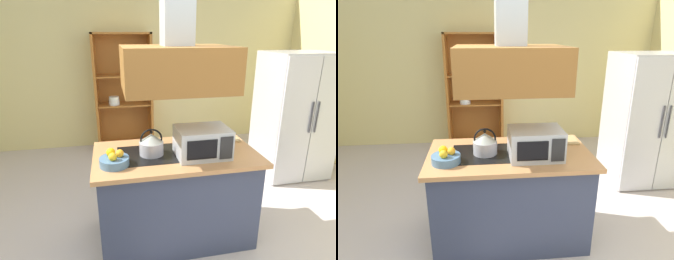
% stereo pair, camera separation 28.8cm
% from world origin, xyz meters
% --- Properties ---
extents(ground_plane, '(7.80, 7.80, 0.00)m').
position_xyz_m(ground_plane, '(0.00, 0.00, 0.00)').
color(ground_plane, '#C0B2B0').
extents(wall_back, '(6.00, 0.12, 2.70)m').
position_xyz_m(wall_back, '(0.00, 3.00, 1.35)').
color(wall_back, beige).
rests_on(wall_back, ground).
extents(kitchen_island, '(1.49, 0.83, 0.90)m').
position_xyz_m(kitchen_island, '(0.11, 0.29, 0.45)').
color(kitchen_island, '#343C55').
rests_on(kitchen_island, ground).
extents(range_hood, '(0.90, 0.70, 1.22)m').
position_xyz_m(range_hood, '(0.11, 0.29, 1.77)').
color(range_hood, '#986029').
extents(refrigerator, '(0.90, 0.77, 1.71)m').
position_xyz_m(refrigerator, '(2.03, 1.30, 0.86)').
color(refrigerator, beige).
rests_on(refrigerator, ground).
extents(dish_cabinet, '(0.95, 0.40, 1.95)m').
position_xyz_m(dish_cabinet, '(-0.23, 2.78, 0.87)').
color(dish_cabinet, '#A56226').
rests_on(dish_cabinet, ground).
extents(kettle, '(0.22, 0.22, 0.24)m').
position_xyz_m(kettle, '(-0.12, 0.29, 1.00)').
color(kettle, '#B2B0BA').
rests_on(kettle, kitchen_island).
extents(cutting_board, '(0.35, 0.26, 0.02)m').
position_xyz_m(cutting_board, '(0.65, 0.53, 0.91)').
color(cutting_board, tan).
rests_on(cutting_board, kitchen_island).
extents(microwave, '(0.46, 0.35, 0.26)m').
position_xyz_m(microwave, '(0.32, 0.18, 1.03)').
color(microwave, '#B7BABF').
rests_on(microwave, kitchen_island).
extents(fruit_bowl, '(0.25, 0.25, 0.14)m').
position_xyz_m(fruit_bowl, '(-0.45, 0.13, 0.95)').
color(fruit_bowl, '#4C7299').
rests_on(fruit_bowl, kitchen_island).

